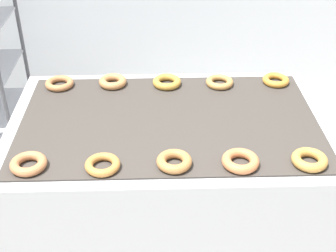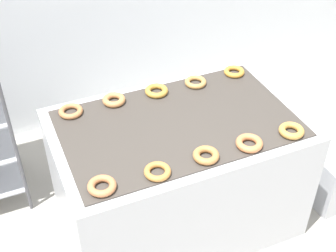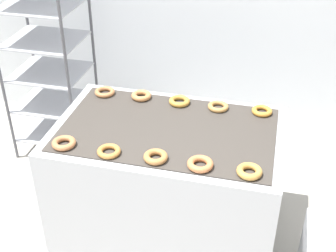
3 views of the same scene
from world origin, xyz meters
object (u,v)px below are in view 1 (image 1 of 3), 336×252
Objects in this scene: donut_near_rightmost at (310,160)px; donut_far_leftmost at (59,83)px; donut_near_left at (103,165)px; donut_far_rightmost at (276,80)px; donut_far_right at (220,82)px; donut_far_center at (167,82)px; donut_near_leftmost at (29,164)px; donut_near_right at (240,161)px; fryer_machine at (169,190)px; donut_far_left at (113,82)px; donut_near_center at (174,161)px.

donut_near_rightmost is 1.30m from donut_far_leftmost.
donut_near_left is 1.02× the size of donut_far_rightmost.
donut_near_left is 0.99× the size of donut_far_right.
donut_far_leftmost is at bearing -179.95° from donut_far_rightmost.
donut_near_rightmost is at bearing -51.05° from donut_far_center.
donut_far_center is at bearing 49.73° from donut_near_leftmost.
donut_near_right is 0.73m from donut_far_center.
donut_far_right is (0.84, 0.66, -0.00)m from donut_near_leftmost.
donut_near_right is 1.07m from donut_far_leftmost.
donut_near_left and donut_far_rightmost have the same top height.
donut_near_left is (0.29, -0.01, -0.00)m from donut_near_leftmost.
donut_far_leftmost is (-0.83, 0.68, -0.00)m from donut_near_right.
donut_far_left reaches higher than fryer_machine.
donut_far_center reaches higher than donut_far_right.
fryer_machine is 10.21× the size of donut_near_rightmost.
donut_near_rightmost is (0.28, -0.00, -0.00)m from donut_near_right.
fryer_machine is at bearing 51.63° from donut_near_left.
donut_far_leftmost is at bearing 129.76° from donut_near_center.
donut_far_leftmost reaches higher than fryer_machine.
donut_near_left is 0.69m from donut_far_left.
donut_near_right is (0.84, -0.01, 0.00)m from donut_near_leftmost.
donut_far_right is at bearing 50.25° from fryer_machine.
donut_far_right is (0.00, 0.67, -0.00)m from donut_near_right.
donut_far_right is 1.03× the size of donut_far_rightmost.
donut_far_rightmost is at bearing 66.56° from donut_near_right.
donut_far_center is 0.57m from donut_far_rightmost.
donut_near_right is (0.55, 0.00, 0.00)m from donut_near_left.
donut_near_leftmost is 0.29m from donut_near_left.
donut_near_rightmost is 0.73m from donut_far_right.
donut_far_leftmost is at bearing 148.54° from fryer_machine.
donut_near_left is at bearing -179.67° from donut_near_right.
donut_far_left is 1.04× the size of donut_far_rightmost.
donut_far_center is at bearing 68.05° from donut_near_left.
donut_near_center is 0.88m from donut_far_leftmost.
donut_near_center is 0.95× the size of donut_near_right.
donut_far_center reaches higher than donut_near_left.
donut_far_center is (0.00, 0.34, 0.44)m from fryer_machine.
fryer_machine is 10.02× the size of donut_far_center.
donut_near_center is 1.04× the size of donut_far_rightmost.
donut_near_leftmost reaches higher than fryer_machine.
donut_near_left is 0.99× the size of donut_far_left.
donut_far_rightmost is at bearing 2.31° from donut_far_right.
donut_near_leftmost is 1.00× the size of donut_far_leftmost.
donut_near_right is at bearing -1.24° from donut_near_center.
fryer_machine is 0.79m from donut_far_leftmost.
donut_near_right is at bearing -51.58° from fryer_machine.
donut_near_center reaches higher than fryer_machine.
donut_near_left is at bearing -179.85° from donut_near_rightmost.
donut_far_leftmost is 1.12m from donut_far_rightmost.
donut_far_center is at bearing -2.13° from donut_far_left.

